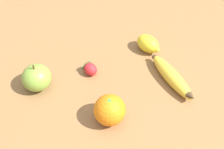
{
  "coord_description": "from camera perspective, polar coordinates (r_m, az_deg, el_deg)",
  "views": [
    {
      "loc": [
        0.19,
        -0.54,
        0.67
      ],
      "look_at": [
        -0.05,
        -0.03,
        0.03
      ],
      "focal_mm": 50.0,
      "sensor_mm": 36.0,
      "label": 1
    }
  ],
  "objects": [
    {
      "name": "lemon",
      "position": [
        0.95,
        6.6,
        5.61
      ],
      "size": [
        0.09,
        0.07,
        0.05
      ],
      "rotation": [
        0.0,
        0.0,
        5.94
      ],
      "color": "yellow",
      "rests_on": "ground_plane"
    },
    {
      "name": "banana",
      "position": [
        0.87,
        10.97,
        -0.49
      ],
      "size": [
        0.17,
        0.13,
        0.04
      ],
      "rotation": [
        0.0,
        0.0,
        5.66
      ],
      "color": "gold",
      "rests_on": "ground_plane"
    },
    {
      "name": "orange",
      "position": [
        0.77,
        -0.72,
        -6.39
      ],
      "size": [
        0.08,
        0.08,
        0.08
      ],
      "color": "orange",
      "rests_on": "ground_plane"
    },
    {
      "name": "ground_plane",
      "position": [
        0.88,
        3.86,
        -0.64
      ],
      "size": [
        3.0,
        3.0,
        0.0
      ],
      "primitive_type": "plane",
      "color": "olive"
    },
    {
      "name": "strawberry",
      "position": [
        0.88,
        -4.1,
        1.12
      ],
      "size": [
        0.06,
        0.05,
        0.03
      ],
      "rotation": [
        0.0,
        0.0,
        2.68
      ],
      "color": "red",
      "rests_on": "ground_plane"
    },
    {
      "name": "apple",
      "position": [
        0.86,
        -13.63,
        -0.57
      ],
      "size": [
        0.08,
        0.08,
        0.08
      ],
      "color": "olive",
      "rests_on": "ground_plane"
    }
  ]
}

